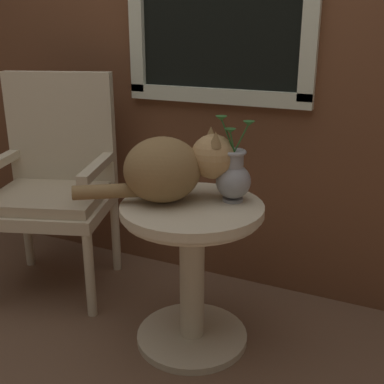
# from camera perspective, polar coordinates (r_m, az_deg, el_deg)

# --- Properties ---
(ground_plane) EXTENTS (6.00, 6.00, 0.00)m
(ground_plane) POSITION_cam_1_polar(r_m,az_deg,el_deg) (2.06, -7.05, -18.52)
(ground_plane) COLOR brown
(back_wall) EXTENTS (4.00, 0.07, 2.60)m
(back_wall) POSITION_cam_1_polar(r_m,az_deg,el_deg) (2.33, 2.45, 20.33)
(back_wall) COLOR brown
(back_wall) RESTS_ON ground_plane
(wicker_side_table) EXTENTS (0.55, 0.55, 0.61)m
(wicker_side_table) POSITION_cam_1_polar(r_m,az_deg,el_deg) (1.92, 0.00, -7.13)
(wicker_side_table) COLOR beige
(wicker_side_table) RESTS_ON ground_plane
(wicker_chair) EXTENTS (0.66, 0.63, 1.04)m
(wicker_chair) POSITION_cam_1_polar(r_m,az_deg,el_deg) (2.43, -15.92, 1.68)
(wicker_chair) COLOR beige
(wicker_chair) RESTS_ON ground_plane
(cat) EXTENTS (0.55, 0.41, 0.28)m
(cat) POSITION_cam_1_polar(r_m,az_deg,el_deg) (1.84, -2.43, 2.93)
(cat) COLOR olive
(cat) RESTS_ON wicker_side_table
(pewter_vase_with_ivy) EXTENTS (0.15, 0.13, 0.33)m
(pewter_vase_with_ivy) POSITION_cam_1_polar(r_m,az_deg,el_deg) (1.85, 4.92, 1.89)
(pewter_vase_with_ivy) COLOR #99999E
(pewter_vase_with_ivy) RESTS_ON wicker_side_table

